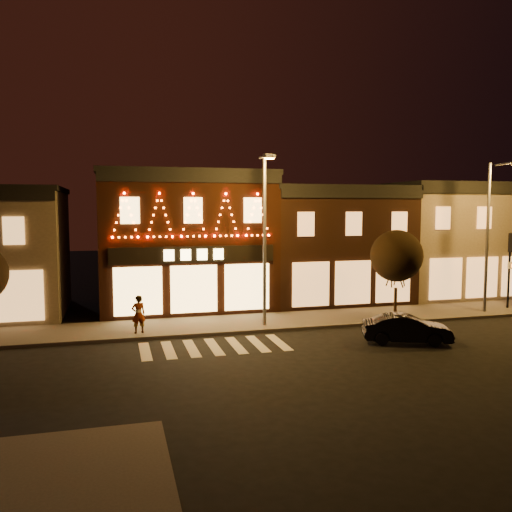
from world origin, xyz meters
name	(u,v)px	position (x,y,z in m)	size (l,w,h in m)	color
ground	(234,374)	(0.00, 0.00, 0.00)	(120.00, 120.00, 0.00)	black
sidewalk_far	(238,323)	(2.00, 8.00, 0.07)	(44.00, 4.00, 0.15)	#47423D
sidewalk_near	(2,510)	(-6.50, -7.50, 0.07)	(7.00, 7.00, 0.15)	#47423D
building_pulp	(184,240)	(0.00, 13.98, 4.16)	(10.20, 8.34, 8.30)	black
building_right_a	(327,243)	(9.50, 13.99, 3.76)	(9.20, 8.28, 7.50)	black
building_right_b	(445,239)	(18.50, 13.99, 3.91)	(9.20, 8.28, 7.80)	brown
traffic_signal_far	(511,254)	(18.52, 7.49, 3.38)	(0.40, 0.52, 4.52)	black
streetlamp_mid	(265,227)	(3.14, 6.74, 5.18)	(0.64, 1.97, 8.57)	#59595E
streetlamp_right	(492,225)	(16.52, 6.83, 5.14)	(0.74, 1.95, 8.51)	#59595E
tree_right	(397,256)	(10.84, 7.32, 3.50)	(2.86, 2.86, 4.78)	black
dark_sedan	(407,329)	(8.61, 2.41, 0.65)	(1.37, 3.93, 1.30)	black
pedestrian	(138,314)	(-3.13, 6.89, 1.07)	(0.67, 0.44, 1.83)	gray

